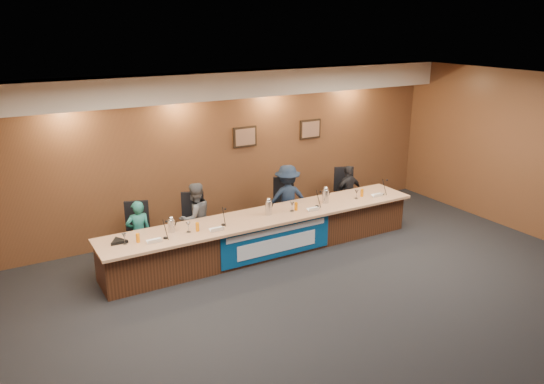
{
  "coord_description": "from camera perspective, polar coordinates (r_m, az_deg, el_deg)",
  "views": [
    {
      "loc": [
        -4.41,
        -5.5,
        4.12
      ],
      "look_at": [
        0.2,
        2.52,
        1.11
      ],
      "focal_mm": 35.0,
      "sensor_mm": 36.0,
      "label": 1
    }
  ],
  "objects": [
    {
      "name": "microphone_a",
      "position": [
        8.77,
        -11.4,
        -4.87
      ],
      "size": [
        0.07,
        0.07,
        0.02
      ],
      "primitive_type": "cylinder",
      "color": "black",
      "rests_on": "dais_top"
    },
    {
      "name": "carafe_mid",
      "position": [
        9.59,
        -0.38,
        -1.72
      ],
      "size": [
        0.12,
        0.12,
        0.25
      ],
      "primitive_type": "cylinder",
      "color": "silver",
      "rests_on": "dais_top"
    },
    {
      "name": "water_glass_a",
      "position": [
        8.68,
        -15.58,
        -4.87
      ],
      "size": [
        0.08,
        0.08,
        0.18
      ],
      "primitive_type": "cylinder",
      "color": "silver",
      "rests_on": "dais_top"
    },
    {
      "name": "banner_text_upper",
      "position": [
        9.37,
        0.6,
        -4.17
      ],
      "size": [
        2.0,
        0.01,
        0.1
      ],
      "primitive_type": "cube",
      "color": "silver",
      "rests_on": "banner"
    },
    {
      "name": "floor",
      "position": [
        8.17,
        7.8,
        -12.46
      ],
      "size": [
        10.0,
        10.0,
        0.0
      ],
      "primitive_type": "plane",
      "color": "black",
      "rests_on": "ground"
    },
    {
      "name": "microphone_b",
      "position": [
        9.18,
        -5.26,
        -3.52
      ],
      "size": [
        0.07,
        0.07,
        0.02
      ],
      "primitive_type": "cylinder",
      "color": "black",
      "rests_on": "dais_top"
    },
    {
      "name": "nameplate_d",
      "position": [
        10.77,
        11.37,
        -0.31
      ],
      "size": [
        0.24,
        0.08,
        0.1
      ],
      "primitive_type": "cube",
      "rotation": [
        0.31,
        0.0,
        0.0
      ],
      "color": "white",
      "rests_on": "dais_top"
    },
    {
      "name": "wall_back",
      "position": [
        10.77,
        -4.88,
        4.44
      ],
      "size": [
        10.0,
        0.04,
        3.2
      ],
      "primitive_type": "cube",
      "color": "brown",
      "rests_on": "floor"
    },
    {
      "name": "carafe_left",
      "position": [
        8.98,
        -10.78,
        -3.6
      ],
      "size": [
        0.12,
        0.12,
        0.22
      ],
      "primitive_type": "cylinder",
      "color": "silver",
      "rests_on": "dais_top"
    },
    {
      "name": "banner",
      "position": [
        9.46,
        0.56,
        -5.26
      ],
      "size": [
        2.2,
        0.02,
        0.65
      ],
      "primitive_type": "cube",
      "color": "navy",
      "rests_on": "dais_body"
    },
    {
      "name": "wall_photo_right",
      "position": [
        11.66,
        4.13,
        6.76
      ],
      "size": [
        0.52,
        0.04,
        0.42
      ],
      "primitive_type": "cube",
      "color": "black",
      "rests_on": "wall_back"
    },
    {
      "name": "banner_text_lower",
      "position": [
        9.48,
        0.6,
        -5.73
      ],
      "size": [
        1.6,
        0.01,
        0.28
      ],
      "primitive_type": "cube",
      "color": "silver",
      "rests_on": "banner"
    },
    {
      "name": "microphone_c",
      "position": [
        10.07,
        4.86,
        -1.53
      ],
      "size": [
        0.07,
        0.07,
        0.02
      ],
      "primitive_type": "cylinder",
      "color": "black",
      "rests_on": "dais_top"
    },
    {
      "name": "carafe_right",
      "position": [
        10.26,
        5.78,
        -0.47
      ],
      "size": [
        0.13,
        0.13,
        0.26
      ],
      "primitive_type": "cylinder",
      "color": "silver",
      "rests_on": "dais_top"
    },
    {
      "name": "soffit",
      "position": [
        10.31,
        -4.48,
        11.47
      ],
      "size": [
        10.0,
        0.5,
        0.5
      ],
      "primitive_type": "cube",
      "color": "beige",
      "rests_on": "wall_back"
    },
    {
      "name": "panelist_b",
      "position": [
        9.8,
        -8.24,
        -2.79
      ],
      "size": [
        0.73,
        0.62,
        1.34
      ],
      "primitive_type": "imported",
      "rotation": [
        0.0,
        0.0,
        3.33
      ],
      "color": "#505156",
      "rests_on": "floor"
    },
    {
      "name": "juice_glass_a",
      "position": [
        8.7,
        -14.22,
        -4.81
      ],
      "size": [
        0.06,
        0.06,
        0.15
      ],
      "primitive_type": "cylinder",
      "color": "orange",
      "rests_on": "dais_top"
    },
    {
      "name": "dais_top",
      "position": [
        9.62,
        -0.54,
        -2.63
      ],
      "size": [
        6.1,
        0.95,
        0.05
      ],
      "primitive_type": "cube",
      "color": "tan",
      "rests_on": "dais_body"
    },
    {
      "name": "dais_body",
      "position": [
        9.8,
        -0.68,
        -4.59
      ],
      "size": [
        6.0,
        0.8,
        0.7
      ],
      "primitive_type": "cube",
      "color": "#412213",
      "rests_on": "floor"
    },
    {
      "name": "panelist_d",
      "position": [
        11.49,
        8.19,
        -0.04
      ],
      "size": [
        0.7,
        0.31,
        1.18
      ],
      "primitive_type": "imported",
      "rotation": [
        0.0,
        0.0,
        3.17
      ],
      "color": "black",
      "rests_on": "floor"
    },
    {
      "name": "panelist_a",
      "position": [
        9.52,
        -14.13,
        -4.3
      ],
      "size": [
        0.45,
        0.31,
        1.18
      ],
      "primitive_type": "imported",
      "rotation": [
        0.0,
        0.0,
        3.08
      ],
      "color": "#1D635B",
      "rests_on": "floor"
    },
    {
      "name": "juice_glass_d",
      "position": [
        10.74,
        9.65,
        -0.1
      ],
      "size": [
        0.06,
        0.06,
        0.15
      ],
      "primitive_type": "cylinder",
      "color": "orange",
      "rests_on": "dais_top"
    },
    {
      "name": "office_chair_b",
      "position": [
        9.95,
        -8.41,
        -3.62
      ],
      "size": [
        0.62,
        0.62,
        0.08
      ],
      "primitive_type": "cube",
      "rotation": [
        0.0,
        0.0,
        -0.35
      ],
      "color": "black",
      "rests_on": "floor"
    },
    {
      "name": "panelist_c",
      "position": [
        10.62,
        1.65,
        -0.76
      ],
      "size": [
        1.02,
        0.76,
        1.4
      ],
      "primitive_type": "imported",
      "rotation": [
        0.0,
        0.0,
        2.85
      ],
      "color": "#131F32",
      "rests_on": "floor"
    },
    {
      "name": "microphone_d",
      "position": [
        10.96,
        11.81,
        -0.22
      ],
      "size": [
        0.07,
        0.07,
        0.02
      ],
      "primitive_type": "cylinder",
      "color": "black",
      "rests_on": "dais_top"
    },
    {
      "name": "speakerphone",
      "position": [
        8.78,
        -16.2,
        -5.12
      ],
      "size": [
        0.32,
        0.32,
        0.05
      ],
      "primitive_type": "cylinder",
      "color": "black",
      "rests_on": "dais_top"
    },
    {
      "name": "office_chair_d",
      "position": [
        11.6,
        7.87,
        -0.43
      ],
      "size": [
        0.64,
        0.64,
        0.08
      ],
      "primitive_type": "cube",
      "rotation": [
        0.0,
        0.0,
        -0.43
      ],
      "color": "black",
      "rests_on": "floor"
    },
    {
      "name": "water_glass_c",
      "position": [
        9.78,
        2.17,
        -1.57
      ],
      "size": [
        0.08,
        0.08,
        0.18
      ],
      "primitive_type": "cylinder",
      "color": "silver",
      "rests_on": "dais_top"
    },
    {
      "name": "nameplate_b",
      "position": [
        8.91,
        -5.89,
        -3.99
      ],
      "size": [
        0.24,
        0.08,
        0.1
      ],
      "primitive_type": "cube",
      "rotation": [
        0.31,
        0.0,
        0.0
      ],
      "color": "white",
      "rests_on": "dais_top"
    },
    {
      "name": "juice_glass_c",
      "position": [
        9.84,
        2.6,
        -1.55
      ],
      "size": [
        0.06,
        0.06,
        0.15
      ],
      "primitive_type": "cylinder",
      "color": "orange",
      "rests_on": "dais_top"
    },
    {
      "name": "nameplate_a",
      "position": [
        8.61,
        -12.48,
        -5.14
      ],
      "size": [
        0.24,
        0.08,
        0.1
      ],
      "primitive_type": "cube",
      "rotation": [
        0.31,
        0.0,
        0.0
      ],
      "color": "white",
      "rests_on": "dais_top"
    },
    {
      "name": "wall_photo_left",
      "position": [
        10.86,
        -2.93,
        5.95
      ],
      "size": [
        0.52,
        0.04,
        0.42
      ],
      "primitive_type": "cube",
      "color": "black",
      "rests_on": "wall_back"
    },
    {
      "name": "water_glass_d",
      "position": [
        10.59,
        9.08,
        -0.24
      ],
      "size": [
        0.08,
        0.08,
        0.18
      ],
      "primitive_type": "cylinder",
      "color": "silver",
      "rests_on": "dais_top"
    },
    {
      "name": "office_chair_c",
      "position": [
        10.77,
        1.36,
        -1.72
      ],
      "size": [
        0.64,
        0.64,
        0.08
      ],
      "primitive_type": "cube",
      "rotation": [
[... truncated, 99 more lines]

